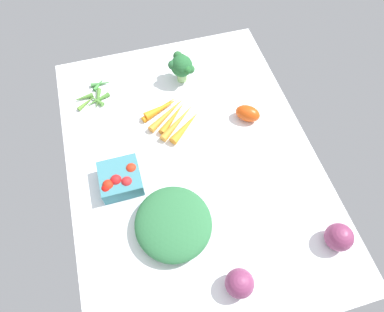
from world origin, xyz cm
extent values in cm
cube|color=white|center=(0.00, 0.00, 1.00)|extent=(104.00, 76.00, 2.00)
cone|color=#408D3D|center=(38.13, 23.45, 2.71)|extent=(5.57, 5.22, 1.43)
cone|color=#4B7F32|center=(31.31, 24.89, 2.81)|extent=(8.72, 3.64, 1.62)
cone|color=#40813E|center=(38.00, 22.58, 2.77)|extent=(1.79, 7.73, 1.53)
cone|color=#58872F|center=(30.87, 28.75, 2.74)|extent=(5.72, 7.06, 1.47)
cone|color=#578D3A|center=(33.14, 29.80, 2.88)|extent=(2.60, 7.36, 1.76)
cone|color=#548F3B|center=(31.07, 25.61, 2.80)|extent=(6.40, 5.38, 1.60)
cone|color=#4A8533|center=(30.80, 25.21, 2.78)|extent=(4.82, 9.34, 1.56)
cylinder|color=#96C477|center=(32.80, -5.49, 3.95)|extent=(3.45, 3.45, 3.90)
sphere|color=#266433|center=(32.80, -5.49, 8.75)|extent=(7.59, 7.59, 7.59)
sphere|color=#285F30|center=(35.80, -5.00, 10.60)|extent=(3.28, 3.28, 3.28)
sphere|color=#23632C|center=(29.98, -6.62, 9.37)|extent=(2.88, 2.88, 2.88)
sphere|color=#2B6634|center=(31.45, -8.21, 7.75)|extent=(3.10, 3.10, 3.10)
sphere|color=#275F2D|center=(35.72, -6.31, 9.20)|extent=(3.28, 3.28, 3.28)
sphere|color=#2A6538|center=(33.21, -2.48, 9.58)|extent=(3.26, 3.26, 3.26)
sphere|color=#83345B|center=(-35.36, -30.42, 5.73)|extent=(7.46, 7.46, 7.46)
cube|color=teal|center=(-2.09, 22.37, 4.62)|extent=(11.76, 11.76, 5.24)
sphere|color=red|center=(-4.37, 25.85, 6.85)|extent=(3.26, 3.26, 3.26)
sphere|color=red|center=(-4.77, 20.58, 6.77)|extent=(3.20, 3.20, 3.20)
sphere|color=red|center=(-0.78, 18.59, 6.57)|extent=(3.30, 3.30, 3.30)
sphere|color=red|center=(-3.49, 23.44, 6.95)|extent=(3.28, 3.28, 3.28)
sphere|color=red|center=(-5.20, 26.61, 6.51)|extent=(2.89, 2.89, 2.89)
sphere|color=#81345D|center=(-39.21, -1.20, 5.66)|extent=(7.32, 7.32, 7.32)
ellipsoid|color=#D74812|center=(10.29, -21.89, 4.62)|extent=(9.16, 9.65, 5.23)
ellipsoid|color=#2F7041|center=(-19.66, 10.79, 5.23)|extent=(22.34, 21.49, 6.45)
cone|color=orange|center=(11.60, -1.17, 3.45)|extent=(11.28, 12.92, 2.90)
cone|color=orange|center=(14.37, 0.59, 3.26)|extent=(12.87, 14.77, 2.52)
cone|color=orange|center=(16.42, 1.88, 3.23)|extent=(11.77, 11.90, 2.47)
cone|color=orange|center=(18.43, 3.16, 3.27)|extent=(12.03, 15.36, 2.55)
cone|color=orange|center=(20.98, 4.77, 3.48)|extent=(7.01, 12.76, 2.96)
cone|color=orange|center=(21.45, 5.07, 3.01)|extent=(8.47, 14.16, 2.01)
camera|label=1|loc=(-50.79, 14.25, 94.55)|focal=32.03mm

